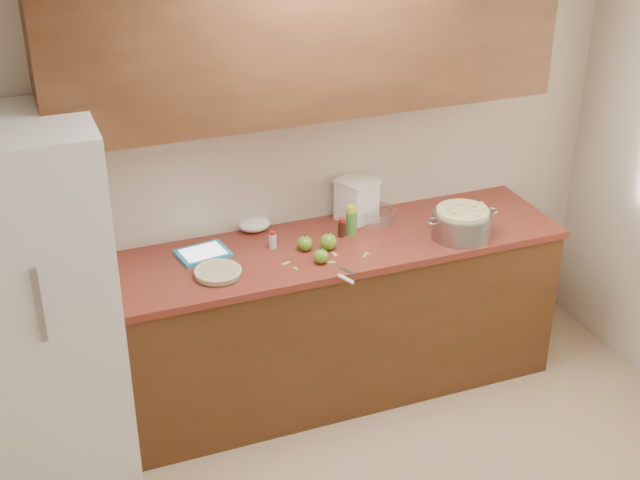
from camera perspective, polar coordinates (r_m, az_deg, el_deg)
name	(u,v)px	position (r m, az deg, el deg)	size (l,w,h in m)	color
room_shell	(465,327)	(3.33, 9.29, -5.52)	(3.60, 3.60, 3.60)	tan
counter_run	(320,320)	(4.89, -0.01, -5.12)	(2.64, 0.68, 0.92)	#522E17
upper_cabinets	(308,44)	(4.43, -0.76, 12.44)	(2.60, 0.34, 0.70)	brown
fridge	(37,304)	(4.40, -17.65, -3.92)	(0.70, 0.70, 1.80)	white
pie	(218,273)	(4.40, -6.55, -2.08)	(0.24, 0.24, 0.04)	silver
colander	(462,223)	(4.79, 9.06, 1.06)	(0.42, 0.32, 0.16)	gray
flour_canister	(357,199)	(4.90, 2.36, 2.62)	(0.25, 0.25, 0.24)	white
tablet	(203,253)	(4.61, -7.50, -0.84)	(0.28, 0.23, 0.02)	#2A93CA
paring_knife	(346,278)	(4.35, 1.66, -2.43)	(0.09, 0.20, 0.02)	gray
lemon_bottle	(352,221)	(4.75, 2.03, 1.24)	(0.06, 0.06, 0.16)	#4C8C38
cinnamon_shaker	(273,240)	(4.63, -3.05, 0.00)	(0.04, 0.04, 0.10)	beige
vanilla_bottle	(342,228)	(4.74, 1.39, 0.78)	(0.04, 0.04, 0.11)	black
mixing_bowl	(378,215)	(4.91, 3.73, 1.62)	(0.20, 0.20, 0.08)	silver
paper_towel	(255,224)	(4.82, -4.21, 1.01)	(0.17, 0.14, 0.07)	white
apple_left	(305,243)	(4.60, -0.96, -0.22)	(0.08, 0.08, 0.09)	#598C20
apple_center	(329,242)	(4.61, 0.55, -0.10)	(0.09, 0.09, 0.10)	#598C20
apple_front	(321,256)	(4.48, 0.06, -1.05)	(0.08, 0.08, 0.09)	#598C20
peel_a	(367,253)	(4.59, 3.01, -0.85)	(0.03, 0.01, 0.00)	#91BC5B
peel_b	(365,256)	(4.56, 2.88, -1.03)	(0.03, 0.01, 0.00)	#91BC5B
peel_c	(296,268)	(4.45, -1.58, -1.82)	(0.03, 0.01, 0.00)	#91BC5B
peel_d	(334,254)	(4.58, 0.93, -0.91)	(0.05, 0.02, 0.00)	#91BC5B
peel_e	(331,262)	(4.50, 0.71, -1.43)	(0.04, 0.02, 0.00)	#91BC5B
peel_f	(286,263)	(4.49, -2.19, -1.50)	(0.05, 0.02, 0.00)	#91BC5B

